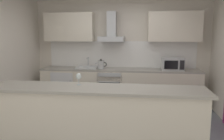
{
  "coord_description": "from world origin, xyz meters",
  "views": [
    {
      "loc": [
        0.55,
        -3.87,
        1.72
      ],
      "look_at": [
        -0.03,
        0.41,
        1.05
      ],
      "focal_mm": 36.42,
      "sensor_mm": 36.0,
      "label": 1
    }
  ],
  "objects_px": {
    "kettle": "(101,65)",
    "sink": "(87,67)",
    "oven": "(111,86)",
    "refrigerator": "(66,86)",
    "microwave": "(173,64)",
    "range_hood": "(112,32)",
    "wine_glass": "(79,77)"
  },
  "relations": [
    {
      "from": "oven",
      "to": "microwave",
      "type": "relative_size",
      "value": 1.6
    },
    {
      "from": "microwave",
      "to": "kettle",
      "type": "distance_m",
      "value": 1.7
    },
    {
      "from": "microwave",
      "to": "range_hood",
      "type": "distance_m",
      "value": 1.65
    },
    {
      "from": "microwave",
      "to": "wine_glass",
      "type": "height_order",
      "value": "microwave"
    },
    {
      "from": "refrigerator",
      "to": "microwave",
      "type": "xyz_separation_m",
      "value": [
        2.62,
        -0.03,
        0.62
      ]
    },
    {
      "from": "oven",
      "to": "wine_glass",
      "type": "xyz_separation_m",
      "value": [
        -0.18,
        -2.2,
        0.64
      ]
    },
    {
      "from": "microwave",
      "to": "sink",
      "type": "xyz_separation_m",
      "value": [
        -2.05,
        0.04,
        -0.12
      ]
    },
    {
      "from": "oven",
      "to": "sink",
      "type": "relative_size",
      "value": 1.6
    },
    {
      "from": "refrigerator",
      "to": "wine_glass",
      "type": "height_order",
      "value": "wine_glass"
    },
    {
      "from": "sink",
      "to": "wine_glass",
      "type": "relative_size",
      "value": 2.81
    },
    {
      "from": "range_hood",
      "to": "oven",
      "type": "bearing_deg",
      "value": -90.0
    },
    {
      "from": "refrigerator",
      "to": "microwave",
      "type": "height_order",
      "value": "microwave"
    },
    {
      "from": "microwave",
      "to": "range_hood",
      "type": "xyz_separation_m",
      "value": [
        -1.46,
        0.16,
        0.74
      ]
    },
    {
      "from": "kettle",
      "to": "range_hood",
      "type": "relative_size",
      "value": 0.4
    },
    {
      "from": "kettle",
      "to": "sink",
      "type": "bearing_deg",
      "value": 172.75
    },
    {
      "from": "microwave",
      "to": "range_hood",
      "type": "relative_size",
      "value": 0.69
    },
    {
      "from": "oven",
      "to": "refrigerator",
      "type": "height_order",
      "value": "oven"
    },
    {
      "from": "kettle",
      "to": "range_hood",
      "type": "bearing_deg",
      "value": 34.14
    },
    {
      "from": "oven",
      "to": "sink",
      "type": "height_order",
      "value": "sink"
    },
    {
      "from": "refrigerator",
      "to": "microwave",
      "type": "relative_size",
      "value": 1.7
    },
    {
      "from": "microwave",
      "to": "wine_glass",
      "type": "relative_size",
      "value": 2.81
    },
    {
      "from": "wine_glass",
      "to": "refrigerator",
      "type": "bearing_deg",
      "value": 114.08
    },
    {
      "from": "wine_glass",
      "to": "microwave",
      "type": "bearing_deg",
      "value": 53.02
    },
    {
      "from": "kettle",
      "to": "range_hood",
      "type": "height_order",
      "value": "range_hood"
    },
    {
      "from": "oven",
      "to": "wine_glass",
      "type": "bearing_deg",
      "value": -94.56
    },
    {
      "from": "kettle",
      "to": "refrigerator",
      "type": "bearing_deg",
      "value": 178.07
    },
    {
      "from": "wine_glass",
      "to": "kettle",
      "type": "bearing_deg",
      "value": 91.71
    },
    {
      "from": "sink",
      "to": "range_hood",
      "type": "height_order",
      "value": "range_hood"
    },
    {
      "from": "microwave",
      "to": "refrigerator",
      "type": "bearing_deg",
      "value": 179.45
    },
    {
      "from": "refrigerator",
      "to": "sink",
      "type": "xyz_separation_m",
      "value": [
        0.57,
        0.01,
        0.5
      ]
    },
    {
      "from": "oven",
      "to": "microwave",
      "type": "xyz_separation_m",
      "value": [
        1.46,
        -0.03,
        0.59
      ]
    },
    {
      "from": "microwave",
      "to": "sink",
      "type": "distance_m",
      "value": 2.06
    }
  ]
}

